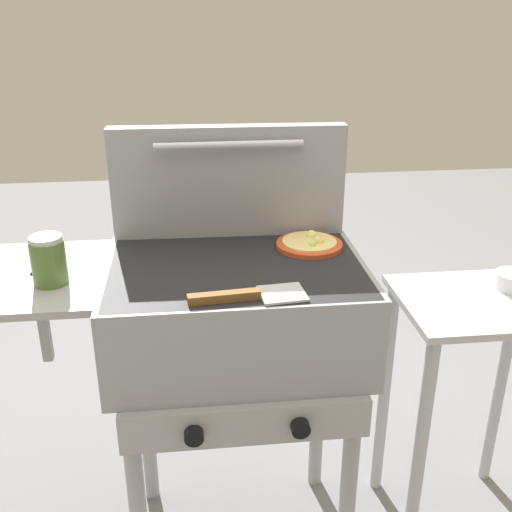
% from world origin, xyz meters
% --- Properties ---
extents(grill, '(0.96, 0.53, 0.90)m').
position_xyz_m(grill, '(-0.01, -0.00, 0.76)').
color(grill, gray).
rests_on(grill, ground_plane).
extents(grill_lid_open, '(0.63, 0.09, 0.30)m').
position_xyz_m(grill_lid_open, '(0.00, 0.21, 1.05)').
color(grill_lid_open, gray).
rests_on(grill_lid_open, grill).
extents(pizza_cheese, '(0.17, 0.17, 0.04)m').
position_xyz_m(pizza_cheese, '(0.20, 0.09, 0.91)').
color(pizza_cheese, '#C64723').
rests_on(pizza_cheese, grill).
extents(sauce_jar, '(0.08, 0.08, 0.12)m').
position_xyz_m(sauce_jar, '(-0.43, -0.06, 0.96)').
color(sauce_jar, '#4C6B2D').
rests_on(sauce_jar, grill).
extents(spatula, '(0.26, 0.10, 0.02)m').
position_xyz_m(spatula, '(0.01, -0.19, 0.91)').
color(spatula, '#B7BABF').
rests_on(spatula, grill).
extents(prep_table, '(0.44, 0.36, 0.77)m').
position_xyz_m(prep_table, '(0.66, 0.00, 0.55)').
color(prep_table, '#B2B2B7').
rests_on(prep_table, ground_plane).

